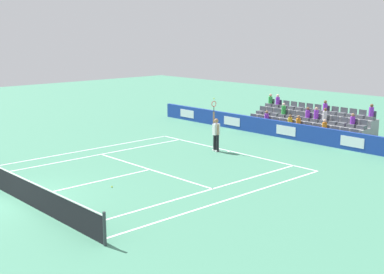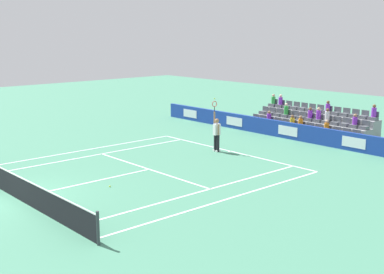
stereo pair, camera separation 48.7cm
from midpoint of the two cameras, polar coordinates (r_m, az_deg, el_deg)
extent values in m
plane|color=#47896B|center=(21.08, -19.21, -6.52)|extent=(80.00, 80.00, 0.00)
cube|color=white|center=(27.77, 3.76, -1.57)|extent=(10.97, 0.10, 0.01)
cube|color=white|center=(24.19, -5.23, -3.59)|extent=(8.23, 0.10, 0.01)
cube|color=white|center=(22.46, -11.73, -4.99)|extent=(0.10, 6.40, 0.01)
cube|color=white|center=(27.24, -11.30, -2.03)|extent=(0.10, 11.89, 0.01)
cube|color=white|center=(20.90, 0.72, -6.00)|extent=(0.10, 11.89, 0.01)
cube|color=white|center=(28.39, -12.76, -1.54)|extent=(0.10, 11.89, 0.01)
cube|color=white|center=(19.98, 3.45, -6.86)|extent=(0.10, 11.89, 0.01)
cube|color=white|center=(27.70, 3.62, -1.60)|extent=(0.10, 0.20, 0.01)
cube|color=#193899|center=(31.38, 10.00, 0.74)|extent=(21.95, 0.20, 0.99)
cube|color=white|center=(28.91, 16.80, -0.52)|extent=(1.41, 0.01, 0.56)
cube|color=white|center=(31.29, 9.88, 0.71)|extent=(1.41, 0.01, 0.56)
cube|color=white|center=(34.08, 4.01, 1.74)|extent=(1.41, 0.01, 0.56)
cube|color=white|center=(37.17, -0.93, 2.60)|extent=(1.41, 0.01, 0.56)
cylinder|color=#33383D|center=(15.91, -10.50, -9.95)|extent=(0.10, 0.10, 1.07)
cube|color=black|center=(20.95, -19.30, -5.33)|extent=(11.77, 0.02, 0.92)
cube|color=white|center=(20.82, -19.39, -4.06)|extent=(11.77, 0.04, 0.04)
cylinder|color=black|center=(27.53, 2.32, -0.72)|extent=(0.16, 0.16, 0.90)
cylinder|color=black|center=(27.72, 2.02, -0.63)|extent=(0.16, 0.16, 0.90)
cube|color=white|center=(27.62, 2.31, -1.55)|extent=(0.16, 0.27, 0.08)
cube|color=white|center=(27.81, 2.01, -1.45)|extent=(0.16, 0.27, 0.08)
cube|color=white|center=(27.47, 2.18, 0.86)|extent=(0.27, 0.39, 0.60)
sphere|color=#9E7251|center=(27.39, 2.19, 1.80)|extent=(0.24, 0.24, 0.24)
cylinder|color=#9E7251|center=(27.54, 1.92, 2.17)|extent=(0.09, 0.09, 0.62)
cylinder|color=#9E7251|center=(27.27, 2.38, 0.82)|extent=(0.09, 0.09, 0.56)
cylinder|color=black|center=(27.47, 1.92, 3.10)|extent=(0.04, 0.04, 0.28)
torus|color=red|center=(27.43, 1.93, 3.68)|extent=(0.07, 0.31, 0.31)
sphere|color=#D1E533|center=(27.39, 1.93, 4.26)|extent=(0.07, 0.07, 0.07)
cube|color=gray|center=(32.28, 11.14, 0.48)|extent=(8.06, 0.95, 0.42)
cube|color=#545960|center=(30.24, 16.85, 0.04)|extent=(0.48, 0.44, 0.20)
cube|color=#545960|center=(30.36, 17.07, 0.56)|extent=(0.48, 0.04, 0.30)
cube|color=#545960|center=(30.55, 15.85, 0.22)|extent=(0.48, 0.44, 0.20)
cube|color=#545960|center=(30.67, 16.08, 0.72)|extent=(0.48, 0.04, 0.30)
cube|color=#545960|center=(30.86, 14.88, 0.38)|extent=(0.48, 0.44, 0.20)
cube|color=#545960|center=(30.98, 15.10, 0.89)|extent=(0.48, 0.04, 0.30)
cube|color=#545960|center=(31.19, 13.92, 0.55)|extent=(0.48, 0.44, 0.20)
cube|color=#545960|center=(31.31, 14.14, 1.04)|extent=(0.48, 0.04, 0.30)
cube|color=#545960|center=(31.53, 12.98, 0.71)|extent=(0.48, 0.44, 0.20)
cube|color=#545960|center=(31.65, 13.20, 1.20)|extent=(0.48, 0.04, 0.30)
cube|color=#545960|center=(31.87, 12.06, 0.87)|extent=(0.48, 0.44, 0.20)
cube|color=#545960|center=(31.99, 12.29, 1.35)|extent=(0.48, 0.04, 0.30)
cube|color=#545960|center=(32.22, 11.16, 1.02)|extent=(0.48, 0.44, 0.20)
cube|color=#545960|center=(32.34, 11.39, 1.50)|extent=(0.48, 0.04, 0.30)
cube|color=#545960|center=(32.58, 10.28, 1.17)|extent=(0.48, 0.44, 0.20)
cube|color=#545960|center=(32.70, 10.51, 1.64)|extent=(0.48, 0.04, 0.30)
cube|color=#545960|center=(32.95, 9.42, 1.32)|extent=(0.48, 0.44, 0.20)
cube|color=#545960|center=(33.07, 9.65, 1.78)|extent=(0.48, 0.04, 0.30)
cube|color=#545960|center=(33.33, 8.58, 1.46)|extent=(0.48, 0.44, 0.20)
cube|color=#545960|center=(33.44, 8.81, 1.92)|extent=(0.48, 0.04, 0.30)
cube|color=#545960|center=(33.71, 7.76, 1.60)|extent=(0.48, 0.44, 0.20)
cube|color=#545960|center=(33.82, 7.99, 2.06)|extent=(0.48, 0.04, 0.30)
cube|color=#545960|center=(34.10, 6.96, 1.74)|extent=(0.48, 0.44, 0.20)
cube|color=#545960|center=(34.21, 7.18, 2.19)|extent=(0.48, 0.04, 0.30)
cube|color=#545960|center=(34.50, 6.17, 1.87)|extent=(0.48, 0.44, 0.20)
cube|color=#545960|center=(34.61, 6.40, 2.31)|extent=(0.48, 0.04, 0.30)
cube|color=gray|center=(33.00, 12.13, 1.05)|extent=(8.06, 0.95, 0.84)
cube|color=#545960|center=(30.97, 17.79, 1.05)|extent=(0.48, 0.44, 0.20)
cube|color=#545960|center=(31.10, 18.00, 1.54)|extent=(0.48, 0.04, 0.30)
cube|color=#545960|center=(31.27, 16.81, 1.20)|extent=(0.48, 0.44, 0.20)
cube|color=#545960|center=(31.40, 17.02, 1.70)|extent=(0.48, 0.04, 0.30)
cube|color=#545960|center=(31.59, 15.84, 1.36)|extent=(0.48, 0.44, 0.20)
cube|color=#545960|center=(31.71, 16.06, 1.84)|extent=(0.48, 0.04, 0.30)
cube|color=#545960|center=(31.90, 14.89, 1.51)|extent=(0.48, 0.44, 0.20)
cube|color=#545960|center=(32.03, 15.11, 1.99)|extent=(0.48, 0.04, 0.30)
cube|color=#545960|center=(32.23, 13.97, 1.66)|extent=(0.48, 0.44, 0.20)
cube|color=#545960|center=(32.36, 14.18, 2.13)|extent=(0.48, 0.04, 0.30)
cube|color=#545960|center=(32.57, 13.06, 1.80)|extent=(0.48, 0.44, 0.20)
cube|color=#545960|center=(32.69, 13.27, 2.27)|extent=(0.48, 0.04, 0.30)
cube|color=#545960|center=(32.92, 12.17, 1.94)|extent=(0.48, 0.44, 0.20)
cube|color=#545960|center=(33.04, 12.38, 2.41)|extent=(0.48, 0.04, 0.30)
cube|color=#545960|center=(33.27, 11.29, 2.08)|extent=(0.48, 0.44, 0.20)
cube|color=#545960|center=(33.39, 11.51, 2.54)|extent=(0.48, 0.04, 0.30)
cube|color=#545960|center=(33.63, 10.44, 2.21)|extent=(0.48, 0.44, 0.20)
cube|color=#545960|center=(33.75, 10.66, 2.67)|extent=(0.48, 0.04, 0.30)
cube|color=#545960|center=(34.00, 9.60, 2.34)|extent=(0.48, 0.44, 0.20)
cube|color=#545960|center=(34.12, 9.82, 2.79)|extent=(0.48, 0.04, 0.30)
cube|color=#545960|center=(34.37, 8.79, 2.47)|extent=(0.48, 0.44, 0.20)
cube|color=#545960|center=(34.49, 9.01, 2.92)|extent=(0.48, 0.04, 0.30)
cube|color=#545960|center=(34.76, 7.99, 2.60)|extent=(0.48, 0.44, 0.20)
cube|color=#545960|center=(34.87, 8.21, 3.04)|extent=(0.48, 0.04, 0.30)
cube|color=#545960|center=(35.14, 7.20, 2.72)|extent=(0.48, 0.44, 0.20)
cube|color=#545960|center=(35.26, 7.42, 3.15)|extent=(0.48, 0.04, 0.30)
cube|color=gray|center=(33.74, 13.07, 1.60)|extent=(8.06, 0.95, 1.26)
cube|color=#545960|center=(31.73, 18.69, 2.00)|extent=(0.48, 0.44, 0.20)
cube|color=#545960|center=(31.86, 18.89, 2.48)|extent=(0.48, 0.04, 0.30)
cube|color=#545960|center=(32.02, 17.72, 2.15)|extent=(0.48, 0.44, 0.20)
cube|color=#545960|center=(32.15, 17.92, 2.62)|extent=(0.48, 0.04, 0.30)
cube|color=#545960|center=(32.32, 16.77, 2.29)|extent=(0.48, 0.44, 0.20)
cube|color=#545960|center=(32.46, 16.97, 2.76)|extent=(0.48, 0.04, 0.30)
cube|color=#545960|center=(32.64, 15.83, 2.43)|extent=(0.48, 0.44, 0.20)
cube|color=#545960|center=(32.77, 16.04, 2.89)|extent=(0.48, 0.04, 0.30)
cube|color=#545960|center=(32.96, 14.91, 2.56)|extent=(0.48, 0.44, 0.20)
cube|color=#545960|center=(33.09, 15.12, 3.03)|extent=(0.48, 0.04, 0.30)
cube|color=#545960|center=(33.29, 14.01, 2.70)|extent=(0.48, 0.44, 0.20)
cube|color=#545960|center=(33.42, 14.22, 3.15)|extent=(0.48, 0.04, 0.30)
cube|color=#545960|center=(33.62, 13.13, 2.83)|extent=(0.48, 0.44, 0.20)
cube|color=#545960|center=(33.75, 13.34, 3.28)|extent=(0.48, 0.04, 0.30)
cube|color=#545960|center=(33.97, 12.27, 2.95)|extent=(0.48, 0.44, 0.20)
cube|color=#545960|center=(34.10, 12.48, 3.40)|extent=(0.48, 0.04, 0.30)
cube|color=#545960|center=(34.32, 11.42, 3.07)|extent=(0.48, 0.44, 0.20)
cube|color=#545960|center=(34.45, 11.63, 3.52)|extent=(0.48, 0.04, 0.30)
cube|color=#545960|center=(34.68, 10.59, 3.19)|extent=(0.48, 0.44, 0.20)
cube|color=#545960|center=(34.81, 10.80, 3.63)|extent=(0.48, 0.04, 0.30)
cube|color=#545960|center=(35.05, 9.78, 3.31)|extent=(0.48, 0.44, 0.20)
cube|color=#545960|center=(35.18, 9.99, 3.74)|extent=(0.48, 0.04, 0.30)
cube|color=#545960|center=(35.43, 8.98, 3.42)|extent=(0.48, 0.44, 0.20)
cube|color=#545960|center=(35.55, 9.19, 3.85)|extent=(0.48, 0.04, 0.30)
cube|color=#545960|center=(35.81, 8.20, 3.54)|extent=(0.48, 0.44, 0.20)
cube|color=#545960|center=(35.93, 8.42, 3.96)|extent=(0.48, 0.04, 0.30)
cylinder|color=orange|center=(31.17, 14.00, 1.15)|extent=(0.28, 0.28, 0.45)
sphere|color=#D3A884|center=(31.12, 14.03, 1.73)|extent=(0.20, 0.20, 0.20)
cylinder|color=green|center=(35.80, 8.27, 4.06)|extent=(0.28, 0.28, 0.46)
sphere|color=#D3A884|center=(35.76, 8.28, 4.58)|extent=(0.20, 0.20, 0.20)
cylinder|color=purple|center=(31.71, 18.77, 2.66)|extent=(0.28, 0.28, 0.53)
sphere|color=brown|center=(31.66, 18.82, 3.31)|extent=(0.20, 0.20, 0.20)
cylinder|color=white|center=(32.21, 14.05, 2.32)|extent=(0.28, 0.28, 0.54)
sphere|color=brown|center=(32.16, 14.08, 2.97)|extent=(0.20, 0.20, 0.20)
cylinder|color=purple|center=(32.90, 12.24, 2.51)|extent=(0.28, 0.28, 0.45)
sphere|color=brown|center=(32.85, 12.27, 3.08)|extent=(0.20, 0.20, 0.20)
cylinder|color=purple|center=(33.28, 14.09, 3.24)|extent=(0.28, 0.28, 0.43)
sphere|color=brown|center=(33.24, 14.11, 3.78)|extent=(0.20, 0.20, 0.20)
cylinder|color=purple|center=(32.55, 13.14, 2.44)|extent=(0.28, 0.28, 0.53)
sphere|color=#D3A884|center=(32.50, 13.17, 3.07)|extent=(0.20, 0.20, 0.20)
cylinder|color=purple|center=(35.42, 9.05, 3.98)|extent=(0.28, 0.28, 0.48)
sphere|color=beige|center=(35.38, 9.07, 4.53)|extent=(0.20, 0.20, 0.20)
cylinder|color=purple|center=(33.69, 7.83, 2.17)|extent=(0.28, 0.28, 0.47)
sphere|color=#9E7251|center=(33.64, 7.84, 2.74)|extent=(0.20, 0.20, 0.20)
cylinder|color=orange|center=(32.21, 11.24, 1.61)|extent=(0.28, 0.28, 0.46)
sphere|color=#9E7251|center=(32.15, 11.26, 2.19)|extent=(0.20, 0.20, 0.20)
cylinder|color=purple|center=(31.26, 16.89, 1.78)|extent=(0.28, 0.28, 0.42)
sphere|color=#9E7251|center=(31.22, 16.92, 2.34)|extent=(0.20, 0.20, 0.20)
cylinder|color=green|center=(33.98, 9.68, 2.96)|extent=(0.28, 0.28, 0.53)
sphere|color=beige|center=(33.93, 9.70, 3.57)|extent=(0.20, 0.20, 0.20)
cylinder|color=yellow|center=(32.57, 10.36, 1.73)|extent=(0.28, 0.28, 0.43)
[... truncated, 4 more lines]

